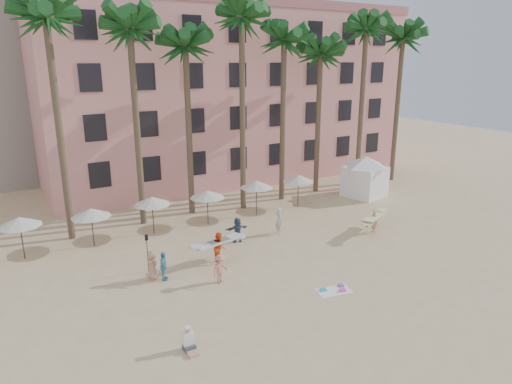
{
  "coord_description": "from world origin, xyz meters",
  "views": [
    {
      "loc": [
        -13.6,
        -16.17,
        11.46
      ],
      "look_at": [
        -0.75,
        6.0,
        4.0
      ],
      "focal_mm": 32.0,
      "sensor_mm": 36.0,
      "label": 1
    }
  ],
  "objects_px": {
    "cabana": "(365,173)",
    "carrier_yellow": "(374,219)",
    "pink_hotel": "(223,95)",
    "carrier_white": "(219,246)"
  },
  "relations": [
    {
      "from": "pink_hotel",
      "to": "carrier_yellow",
      "type": "height_order",
      "value": "pink_hotel"
    },
    {
      "from": "cabana",
      "to": "carrier_yellow",
      "type": "height_order",
      "value": "cabana"
    },
    {
      "from": "cabana",
      "to": "carrier_white",
      "type": "distance_m",
      "value": 17.85
    },
    {
      "from": "carrier_yellow",
      "to": "carrier_white",
      "type": "relative_size",
      "value": 1.13
    },
    {
      "from": "carrier_yellow",
      "to": "cabana",
      "type": "bearing_deg",
      "value": 51.36
    },
    {
      "from": "cabana",
      "to": "carrier_white",
      "type": "relative_size",
      "value": 1.88
    },
    {
      "from": "pink_hotel",
      "to": "cabana",
      "type": "xyz_separation_m",
      "value": [
        6.71,
        -13.86,
        -5.93
      ]
    },
    {
      "from": "pink_hotel",
      "to": "cabana",
      "type": "height_order",
      "value": "pink_hotel"
    },
    {
      "from": "carrier_white",
      "to": "pink_hotel",
      "type": "bearing_deg",
      "value": 62.91
    },
    {
      "from": "pink_hotel",
      "to": "cabana",
      "type": "bearing_deg",
      "value": -64.15
    }
  ]
}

